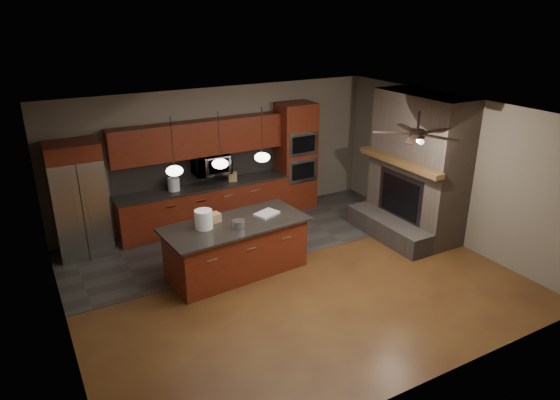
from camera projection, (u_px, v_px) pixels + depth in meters
ground at (290, 277)px, 8.48m from camera, size 7.00×7.00×0.00m
ceiling at (292, 114)px, 7.46m from camera, size 7.00×6.00×0.02m
back_wall at (219, 155)px, 10.41m from camera, size 7.00×0.02×2.80m
right_wall at (449, 168)px, 9.55m from camera, size 0.02×6.00×2.80m
left_wall at (55, 249)px, 6.39m from camera, size 0.02×6.00×2.80m
slate_tile_patch at (245, 237)px, 9.94m from camera, size 7.00×2.40×0.01m
fireplace_column at (415, 171)px, 9.71m from camera, size 1.30×2.10×2.80m
back_cabinetry at (203, 185)px, 10.17m from camera, size 3.59×0.64×2.20m
oven_tower at (296, 157)px, 11.01m from camera, size 0.80×0.63×2.38m
microwave at (211, 164)px, 10.12m from camera, size 0.73×0.41×0.50m
refrigerator at (79, 200)px, 8.93m from camera, size 0.91×0.75×2.12m
kitchen_island at (236, 248)px, 8.49m from camera, size 2.52×1.31×0.92m
white_bucket at (204, 219)px, 8.08m from camera, size 0.37×0.37×0.31m
paint_can at (239, 224)px, 8.11m from camera, size 0.24×0.24×0.14m
paint_tray at (267, 214)px, 8.65m from camera, size 0.47×0.40×0.04m
cardboard_box at (213, 218)px, 8.34m from camera, size 0.26×0.21×0.15m
counter_bucket at (174, 184)px, 9.81m from camera, size 0.24×0.24×0.26m
counter_box at (233, 177)px, 10.34m from camera, size 0.21×0.19×0.19m
pendant_left at (175, 171)px, 7.59m from camera, size 0.26×0.26×0.92m
pendant_center at (220, 164)px, 7.93m from camera, size 0.26×0.26×0.92m
pendant_right at (262, 157)px, 8.26m from camera, size 0.26×0.26×0.92m
ceiling_fan at (417, 133)px, 7.75m from camera, size 1.27×1.33×0.41m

